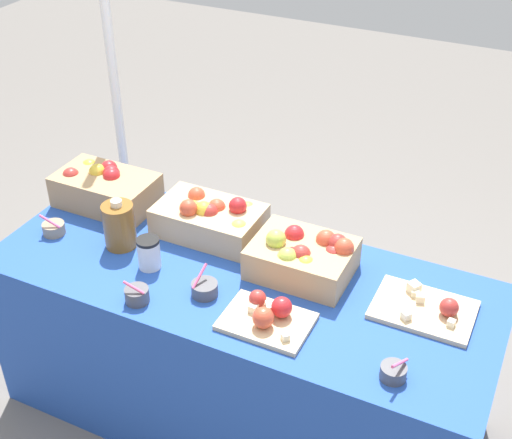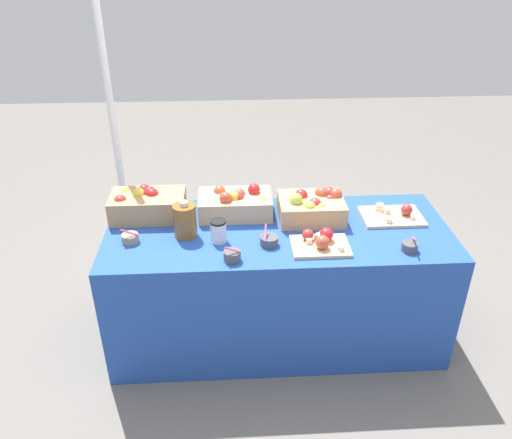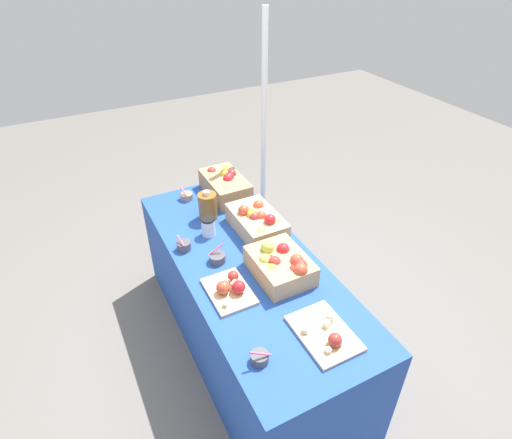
{
  "view_description": "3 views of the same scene",
  "coord_description": "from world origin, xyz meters",
  "views": [
    {
      "loc": [
        0.93,
        -1.79,
        2.34
      ],
      "look_at": [
        0.05,
        0.03,
        0.98
      ],
      "focal_mm": 48.68,
      "sensor_mm": 36.0,
      "label": 1
    },
    {
      "loc": [
        -0.26,
        -2.4,
        2.17
      ],
      "look_at": [
        -0.13,
        -0.03,
        0.82
      ],
      "focal_mm": 35.67,
      "sensor_mm": 36.0,
      "label": 2
    },
    {
      "loc": [
        1.68,
        -0.8,
        2.33
      ],
      "look_at": [
        -0.01,
        0.07,
        1.0
      ],
      "focal_mm": 29.25,
      "sensor_mm": 36.0,
      "label": 3
    }
  ],
  "objects": [
    {
      "name": "apple_crate_right",
      "position": [
        0.2,
        0.11,
        0.81
      ],
      "size": [
        0.36,
        0.28,
        0.18
      ],
      "color": "tan",
      "rests_on": "table"
    },
    {
      "name": "sample_bowl_far",
      "position": [
        0.65,
        -0.25,
        0.76
      ],
      "size": [
        0.08,
        0.1,
        0.1
      ],
      "color": "#4C4C51",
      "rests_on": "table"
    },
    {
      "name": "cutting_board_back",
      "position": [
        0.67,
        0.09,
        0.76
      ],
      "size": [
        0.34,
        0.24,
        0.08
      ],
      "color": "#D1B284",
      "rests_on": "table"
    },
    {
      "name": "coffee_cup",
      "position": [
        -0.33,
        -0.1,
        0.8
      ],
      "size": [
        0.09,
        0.09,
        0.12
      ],
      "color": "silver",
      "rests_on": "table"
    },
    {
      "name": "apple_crate_middle",
      "position": [
        -0.23,
        0.19,
        0.81
      ],
      "size": [
        0.42,
        0.26,
        0.18
      ],
      "color": "tan",
      "rests_on": "table"
    },
    {
      "name": "sample_bowl_near",
      "position": [
        -0.8,
        -0.08,
        0.76
      ],
      "size": [
        0.09,
        0.09,
        0.1
      ],
      "color": "gray",
      "rests_on": "table"
    },
    {
      "name": "cutting_board_front",
      "position": [
        0.2,
        -0.19,
        0.77
      ],
      "size": [
        0.3,
        0.21,
        0.09
      ],
      "color": "#D1B284",
      "rests_on": "table"
    },
    {
      "name": "tent_pole",
      "position": [
        -0.96,
        0.63,
        0.96
      ],
      "size": [
        0.04,
        0.04,
        1.93
      ],
      "primitive_type": "cylinder",
      "color": "white",
      "rests_on": "ground_plane"
    },
    {
      "name": "sample_bowl_extra",
      "position": [
        -0.06,
        -0.15,
        0.77
      ],
      "size": [
        0.1,
        0.1,
        0.11
      ],
      "color": "#4C4C51",
      "rests_on": "table"
    },
    {
      "name": "sample_bowl_mid",
      "position": [
        -0.26,
        -0.29,
        0.77
      ],
      "size": [
        0.09,
        0.09,
        0.1
      ],
      "color": "#4C4C51",
      "rests_on": "table"
    },
    {
      "name": "cider_jug",
      "position": [
        -0.51,
        -0.03,
        0.83
      ],
      "size": [
        0.12,
        0.12,
        0.21
      ],
      "color": "brown",
      "rests_on": "table"
    },
    {
      "name": "apple_crate_left",
      "position": [
        -0.74,
        0.19,
        0.82
      ],
      "size": [
        0.42,
        0.25,
        0.17
      ],
      "color": "tan",
      "rests_on": "table"
    },
    {
      "name": "table",
      "position": [
        0.0,
        0.0,
        0.37
      ],
      "size": [
        1.9,
        0.76,
        0.74
      ],
      "primitive_type": "cube",
      "color": "#234CAD",
      "rests_on": "ground_plane"
    },
    {
      "name": "ground_plane",
      "position": [
        0.0,
        0.0,
        0.0
      ],
      "size": [
        10.0,
        10.0,
        0.0
      ],
      "primitive_type": "plane",
      "color": "slate"
    }
  ]
}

